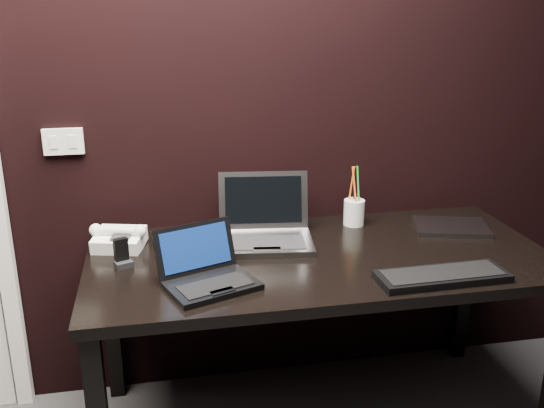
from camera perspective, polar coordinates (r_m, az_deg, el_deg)
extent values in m
plane|color=black|center=(2.44, -4.65, 10.69)|extent=(4.00, 0.00, 4.00)
cube|color=silver|center=(2.46, -19.04, 5.58)|extent=(0.15, 0.02, 0.10)
cube|color=silver|center=(2.46, -19.88, 5.47)|extent=(0.03, 0.01, 0.05)
cube|color=silver|center=(2.45, -18.26, 5.59)|extent=(0.03, 0.01, 0.05)
cube|color=black|center=(2.27, 4.52, -5.16)|extent=(1.70, 0.80, 0.04)
cube|color=black|center=(2.68, -14.84, -10.66)|extent=(0.06, 0.06, 0.70)
cube|color=black|center=(3.00, 17.50, -7.63)|extent=(0.06, 0.06, 0.70)
cube|color=black|center=(2.00, -5.66, -7.65)|extent=(0.33, 0.28, 0.02)
cube|color=black|center=(1.97, -5.37, -7.61)|extent=(0.25, 0.18, 0.00)
cube|color=black|center=(1.93, -4.70, -8.18)|extent=(0.08, 0.06, 0.00)
cube|color=black|center=(2.06, -7.25, -4.10)|extent=(0.29, 0.15, 0.16)
cube|color=#091A45|center=(2.06, -7.19, -4.11)|extent=(0.24, 0.13, 0.13)
cube|color=gray|center=(2.32, -0.60, -3.67)|extent=(0.39, 0.30, 0.02)
cube|color=black|center=(2.29, -0.56, -3.64)|extent=(0.31, 0.18, 0.00)
cube|color=gray|center=(2.22, -0.46, -4.28)|extent=(0.10, 0.05, 0.00)
cube|color=#949599|center=(2.43, -0.82, 0.40)|extent=(0.36, 0.11, 0.22)
cube|color=black|center=(2.42, -0.81, 0.40)|extent=(0.31, 0.09, 0.18)
cube|color=black|center=(2.12, 15.72, -6.57)|extent=(0.45, 0.16, 0.03)
cube|color=black|center=(2.12, 15.75, -6.22)|extent=(0.41, 0.13, 0.00)
cube|color=gray|center=(2.59, 16.51, -2.09)|extent=(0.34, 0.28, 0.02)
cube|color=white|center=(2.37, -14.16, -3.36)|extent=(0.21, 0.20, 0.08)
cylinder|color=white|center=(2.34, -14.31, -2.44)|extent=(0.17, 0.08, 0.04)
sphere|color=white|center=(2.37, -16.25, -2.37)|extent=(0.06, 0.06, 0.05)
sphere|color=white|center=(2.32, -12.33, -2.50)|extent=(0.06, 0.06, 0.05)
cube|color=black|center=(2.31, -14.07, -3.05)|extent=(0.08, 0.07, 0.01)
cube|color=black|center=(2.20, -14.00, -4.41)|extent=(0.05, 0.04, 0.10)
cube|color=black|center=(2.20, -13.78, -5.53)|extent=(0.07, 0.06, 0.02)
cylinder|color=silver|center=(2.55, 7.72, -0.79)|extent=(0.09, 0.09, 0.11)
cylinder|color=#D35C13|center=(2.52, 7.50, 1.80)|extent=(0.02, 0.03, 0.16)
cylinder|color=green|center=(2.51, 8.11, 1.73)|extent=(0.02, 0.02, 0.16)
cylinder|color=black|center=(2.53, 7.85, 1.85)|extent=(0.01, 0.02, 0.16)
cylinder|color=#E25115|center=(2.50, 7.77, 1.68)|extent=(0.02, 0.04, 0.16)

